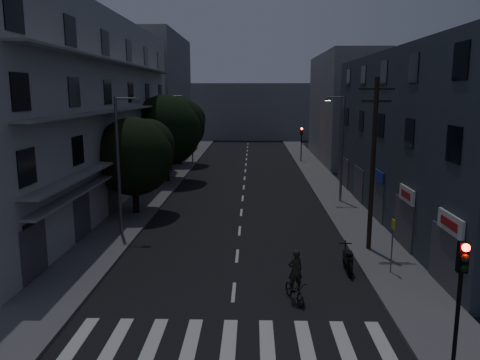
{
  "coord_description": "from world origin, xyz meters",
  "views": [
    {
      "loc": [
        0.77,
        -16.69,
        8.37
      ],
      "look_at": [
        0.0,
        12.0,
        3.0
      ],
      "focal_mm": 35.0,
      "sensor_mm": 36.0,
      "label": 1
    }
  ],
  "objects_px": {
    "traffic_signal_near": "(461,281)",
    "cyclist": "(295,284)",
    "bus_stop_sign": "(393,236)",
    "utility_pole": "(373,161)",
    "motorcycle": "(348,261)"
  },
  "relations": [
    {
      "from": "traffic_signal_near",
      "to": "cyclist",
      "type": "bearing_deg",
      "value": 129.06
    },
    {
      "from": "traffic_signal_near",
      "to": "cyclist",
      "type": "height_order",
      "value": "traffic_signal_near"
    },
    {
      "from": "utility_pole",
      "to": "bus_stop_sign",
      "type": "height_order",
      "value": "utility_pole"
    },
    {
      "from": "motorcycle",
      "to": "cyclist",
      "type": "height_order",
      "value": "cyclist"
    },
    {
      "from": "traffic_signal_near",
      "to": "utility_pole",
      "type": "distance_m",
      "value": 11.59
    },
    {
      "from": "bus_stop_sign",
      "to": "utility_pole",
      "type": "bearing_deg",
      "value": 93.53
    },
    {
      "from": "traffic_signal_near",
      "to": "utility_pole",
      "type": "height_order",
      "value": "utility_pole"
    },
    {
      "from": "bus_stop_sign",
      "to": "cyclist",
      "type": "height_order",
      "value": "bus_stop_sign"
    },
    {
      "from": "utility_pole",
      "to": "motorcycle",
      "type": "distance_m",
      "value": 5.54
    },
    {
      "from": "traffic_signal_near",
      "to": "bus_stop_sign",
      "type": "xyz_separation_m",
      "value": [
        0.5,
        8.09,
        -1.21
      ]
    },
    {
      "from": "utility_pole",
      "to": "cyclist",
      "type": "height_order",
      "value": "utility_pole"
    },
    {
      "from": "cyclist",
      "to": "traffic_signal_near",
      "type": "bearing_deg",
      "value": -70.39
    },
    {
      "from": "motorcycle",
      "to": "bus_stop_sign",
      "type": "bearing_deg",
      "value": -9.44
    },
    {
      "from": "utility_pole",
      "to": "cyclist",
      "type": "distance_m",
      "value": 8.75
    },
    {
      "from": "utility_pole",
      "to": "motorcycle",
      "type": "relative_size",
      "value": 4.23
    }
  ]
}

